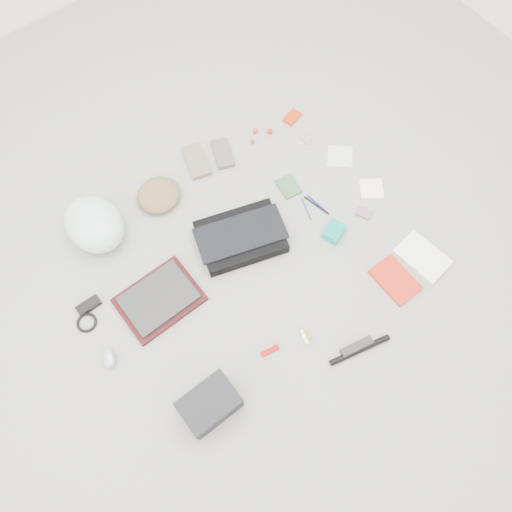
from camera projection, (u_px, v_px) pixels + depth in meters
ground_plane at (256, 260)px, 2.31m from camera, size 4.00×4.00×0.00m
messenger_bag at (241, 237)px, 2.33m from camera, size 0.45×0.38×0.06m
bag_flap at (241, 234)px, 2.29m from camera, size 0.45×0.30×0.01m
laptop_sleeve at (159, 300)px, 2.23m from camera, size 0.36×0.27×0.02m
laptop at (159, 298)px, 2.20m from camera, size 0.31×0.23×0.02m
bike_helmet at (94, 224)px, 2.28m from camera, size 0.28×0.33×0.19m
beanie at (159, 195)px, 2.41m from camera, size 0.23×0.22×0.08m
mitten_left at (196, 161)px, 2.51m from camera, size 0.15×0.21×0.03m
mitten_right at (223, 154)px, 2.53m from camera, size 0.14×0.19×0.03m
power_brick at (89, 305)px, 2.21m from camera, size 0.11×0.05×0.03m
cable_coil at (87, 323)px, 2.19m from camera, size 0.10×0.10×0.01m
mouse at (109, 358)px, 2.12m from camera, size 0.09×0.11×0.04m
camera_bag at (210, 404)px, 1.99m from camera, size 0.23×0.16×0.15m
multitool at (270, 351)px, 2.14m from camera, size 0.09×0.04×0.01m
toiletry_tube_white at (305, 337)px, 2.16m from camera, size 0.04×0.07×0.02m
toiletry_tube_orange at (305, 333)px, 2.17m from camera, size 0.02×0.06×0.02m
u_lock at (357, 347)px, 2.14m from camera, size 0.15×0.07×0.03m
bike_pump at (360, 350)px, 2.13m from camera, size 0.28×0.09×0.03m
book_red at (395, 280)px, 2.26m from camera, size 0.14×0.21×0.02m
book_white at (422, 257)px, 2.31m from camera, size 0.18×0.25×0.02m
notepad at (288, 186)px, 2.46m from camera, size 0.11×0.13×0.01m
pen_blue at (306, 209)px, 2.42m from camera, size 0.05×0.12×0.01m
pen_black at (317, 205)px, 2.42m from camera, size 0.04×0.15×0.01m
pen_navy at (317, 204)px, 2.43m from camera, size 0.03×0.13×0.01m
accordion_wallet at (334, 232)px, 2.35m from camera, size 0.12×0.11×0.05m
card_deck at (364, 213)px, 2.41m from camera, size 0.07×0.08×0.01m
napkin_top at (340, 157)px, 2.54m from camera, size 0.18×0.18×0.01m
napkin_bottom at (371, 189)px, 2.46m from camera, size 0.16×0.16×0.01m
lollipop_a at (252, 142)px, 2.57m from camera, size 0.02×0.02×0.02m
lollipop_b at (255, 131)px, 2.59m from camera, size 0.03×0.03×0.03m
lollipop_c at (270, 131)px, 2.59m from camera, size 0.04×0.04×0.03m
altoids_tin at (292, 117)px, 2.63m from camera, size 0.10×0.08×0.02m
stamp_sheet at (306, 139)px, 2.58m from camera, size 0.06×0.07×0.00m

